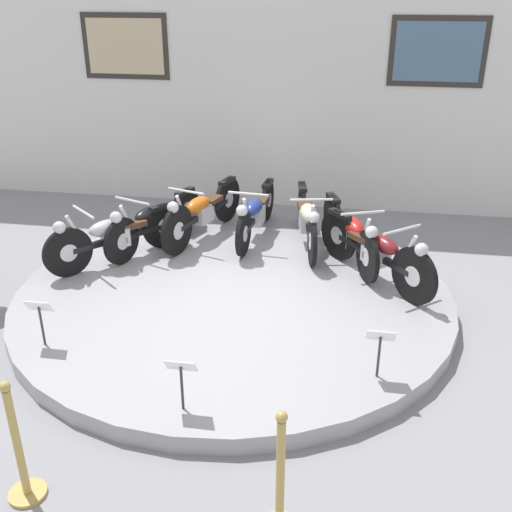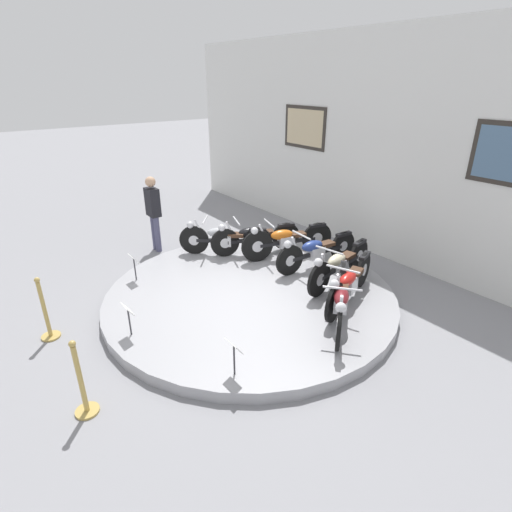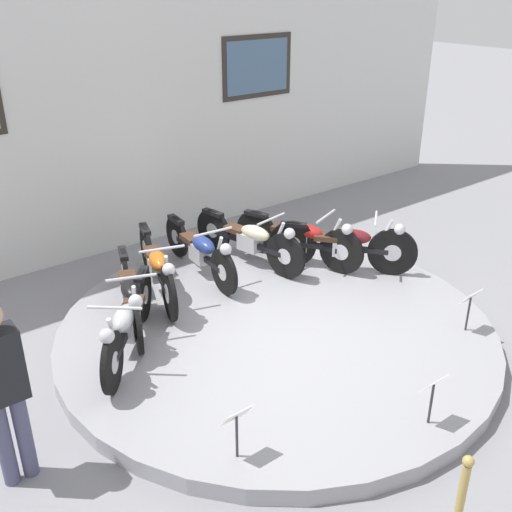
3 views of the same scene
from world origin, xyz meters
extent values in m
plane|color=gray|center=(0.00, 0.00, 0.00)|extent=(60.00, 60.00, 0.00)
cylinder|color=#99999E|center=(0.00, 0.00, 0.09)|extent=(5.06, 5.06, 0.18)
cube|color=silver|center=(0.00, 3.55, 2.29)|extent=(14.00, 0.20, 4.57)
cube|color=#2D2823|center=(-2.40, 3.44, 2.52)|extent=(1.40, 0.02, 1.00)
cube|color=#C6B289|center=(-2.40, 3.43, 2.52)|extent=(1.24, 0.02, 0.84)
cube|color=#2D2823|center=(2.40, 3.44, 2.52)|extent=(1.40, 0.02, 1.00)
cube|color=slate|center=(2.40, 3.43, 2.52)|extent=(1.24, 0.02, 0.84)
cylinder|color=black|center=(-2.04, 0.02, 0.49)|extent=(0.45, 0.51, 0.62)
cylinder|color=silver|center=(-2.04, 0.02, 0.49)|extent=(0.19, 0.21, 0.22)
cylinder|color=black|center=(-1.15, 1.04, 0.49)|extent=(0.45, 0.51, 0.62)
cylinder|color=silver|center=(-1.15, 1.04, 0.49)|extent=(0.19, 0.21, 0.22)
cube|color=black|center=(-1.60, 0.53, 0.49)|extent=(0.86, 0.99, 0.07)
cube|color=silver|center=(-1.62, 0.50, 0.51)|extent=(0.36, 0.37, 0.24)
ellipsoid|color=#B2B5BA|center=(-1.69, 0.43, 0.67)|extent=(0.48, 0.51, 0.20)
cube|color=#472D1E|center=(-1.45, 0.70, 0.63)|extent=(0.36, 0.37, 0.07)
cube|color=black|center=(-1.15, 1.04, 0.76)|extent=(0.31, 0.34, 0.06)
cylinder|color=silver|center=(-1.94, 0.13, 0.69)|extent=(0.20, 0.22, 0.54)
cylinder|color=silver|center=(-1.87, 0.22, 0.95)|extent=(0.43, 0.38, 0.03)
sphere|color=silver|center=(-2.08, -0.02, 0.83)|extent=(0.15, 0.15, 0.15)
cylinder|color=black|center=(-1.53, 0.47, 0.48)|extent=(0.27, 0.59, 0.61)
cylinder|color=silver|center=(-1.53, 0.47, 0.48)|extent=(0.14, 0.22, 0.21)
cylinder|color=black|center=(-1.05, 1.73, 0.48)|extent=(0.27, 0.59, 0.61)
cylinder|color=silver|center=(-1.05, 1.73, 0.48)|extent=(0.14, 0.22, 0.21)
cube|color=black|center=(-1.29, 1.10, 0.48)|extent=(0.51, 1.18, 0.07)
cube|color=silver|center=(-1.30, 1.06, 0.50)|extent=(0.30, 0.37, 0.24)
ellipsoid|color=black|center=(-1.34, 0.97, 0.66)|extent=(0.38, 0.53, 0.20)
cube|color=#472D1E|center=(-1.21, 1.31, 0.62)|extent=(0.30, 0.37, 0.07)
cube|color=black|center=(-1.05, 1.73, 0.74)|extent=(0.22, 0.37, 0.06)
cylinder|color=silver|center=(-1.48, 0.61, 0.68)|extent=(0.13, 0.25, 0.54)
cylinder|color=silver|center=(-1.44, 0.71, 0.94)|extent=(0.52, 0.22, 0.03)
sphere|color=silver|center=(-1.55, 0.41, 0.82)|extent=(0.15, 0.15, 0.15)
cylinder|color=black|center=(-0.92, 0.85, 0.51)|extent=(0.25, 0.65, 0.67)
cylinder|color=silver|center=(-0.92, 0.85, 0.51)|extent=(0.13, 0.24, 0.23)
cylinder|color=black|center=(-0.52, 2.14, 0.51)|extent=(0.25, 0.65, 0.67)
cylinder|color=silver|center=(-0.52, 2.14, 0.51)|extent=(0.13, 0.24, 0.23)
cube|color=black|center=(-0.72, 1.50, 0.51)|extent=(0.44, 1.21, 0.07)
cube|color=silver|center=(-0.73, 1.46, 0.53)|extent=(0.29, 0.36, 0.24)
ellipsoid|color=#D16619|center=(-0.76, 1.36, 0.69)|extent=(0.35, 0.52, 0.20)
cube|color=#472D1E|center=(-0.65, 1.71, 0.65)|extent=(0.29, 0.36, 0.07)
cube|color=black|center=(-0.52, 2.14, 0.80)|extent=(0.20, 0.37, 0.06)
cylinder|color=silver|center=(-0.87, 0.99, 0.71)|extent=(0.12, 0.25, 0.54)
cylinder|color=silver|center=(-0.84, 1.10, 0.97)|extent=(0.53, 0.19, 0.03)
sphere|color=silver|center=(-0.94, 0.79, 0.85)|extent=(0.15, 0.15, 0.15)
cylinder|color=black|center=(-0.06, 0.97, 0.48)|extent=(0.11, 0.60, 0.60)
cylinder|color=silver|center=(-0.06, 0.97, 0.48)|extent=(0.08, 0.22, 0.21)
cylinder|color=black|center=(0.06, 2.31, 0.48)|extent=(0.11, 0.60, 0.60)
cylinder|color=silver|center=(0.06, 2.31, 0.48)|extent=(0.08, 0.22, 0.21)
cube|color=black|center=(0.00, 1.64, 0.48)|extent=(0.18, 1.24, 0.07)
cube|color=silver|center=(0.00, 1.60, 0.50)|extent=(0.23, 0.34, 0.24)
ellipsoid|color=navy|center=(-0.01, 1.50, 0.66)|extent=(0.26, 0.50, 0.20)
cube|color=#472D1E|center=(0.02, 1.86, 0.62)|extent=(0.23, 0.34, 0.07)
cube|color=black|center=(0.06, 2.31, 0.74)|extent=(0.13, 0.37, 0.06)
cylinder|color=silver|center=(-0.05, 1.11, 0.68)|extent=(0.07, 0.25, 0.54)
cylinder|color=silver|center=(-0.04, 1.22, 0.94)|extent=(0.54, 0.08, 0.03)
sphere|color=silver|center=(-0.07, 0.91, 0.82)|extent=(0.15, 0.15, 0.15)
cylinder|color=black|center=(0.84, 0.83, 0.50)|extent=(0.17, 0.63, 0.63)
cylinder|color=silver|center=(0.84, 0.83, 0.50)|extent=(0.11, 0.23, 0.22)
cylinder|color=black|center=(0.59, 2.16, 0.50)|extent=(0.17, 0.63, 0.63)
cylinder|color=silver|center=(0.59, 2.16, 0.50)|extent=(0.11, 0.23, 0.22)
cube|color=black|center=(0.72, 1.50, 0.50)|extent=(0.30, 1.23, 0.07)
cube|color=silver|center=(0.72, 1.46, 0.52)|extent=(0.26, 0.35, 0.24)
ellipsoid|color=beige|center=(0.74, 1.36, 0.68)|extent=(0.31, 0.51, 0.20)
cube|color=#472D1E|center=(0.68, 1.71, 0.64)|extent=(0.26, 0.35, 0.07)
cube|color=black|center=(0.59, 2.16, 0.76)|extent=(0.17, 0.37, 0.06)
cylinder|color=silver|center=(0.82, 0.98, 0.70)|extent=(0.09, 0.25, 0.54)
cylinder|color=silver|center=(0.80, 1.09, 0.96)|extent=(0.54, 0.13, 0.03)
sphere|color=silver|center=(0.86, 0.77, 0.84)|extent=(0.15, 0.15, 0.15)
cylinder|color=black|center=(1.53, 0.47, 0.50)|extent=(0.28, 0.61, 0.63)
cylinder|color=silver|center=(1.53, 0.47, 0.50)|extent=(0.14, 0.23, 0.22)
cylinder|color=black|center=(1.05, 1.73, 0.50)|extent=(0.28, 0.61, 0.63)
cylinder|color=silver|center=(1.05, 1.73, 0.50)|extent=(0.14, 0.23, 0.22)
cube|color=black|center=(1.29, 1.10, 0.50)|extent=(0.50, 1.19, 0.07)
cube|color=silver|center=(1.30, 1.06, 0.52)|extent=(0.30, 0.37, 0.24)
ellipsoid|color=red|center=(1.34, 0.97, 0.68)|extent=(0.38, 0.53, 0.20)
cube|color=#472D1E|center=(1.21, 1.31, 0.64)|extent=(0.30, 0.37, 0.07)
cube|color=black|center=(1.05, 1.73, 0.77)|extent=(0.22, 0.37, 0.06)
cylinder|color=silver|center=(1.47, 0.61, 0.70)|extent=(0.13, 0.25, 0.54)
cylinder|color=silver|center=(1.44, 0.71, 0.96)|extent=(0.52, 0.22, 0.03)
sphere|color=silver|center=(1.55, 0.41, 0.84)|extent=(0.15, 0.15, 0.15)
cylinder|color=black|center=(2.03, 0.01, 0.51)|extent=(0.47, 0.54, 0.66)
cylinder|color=silver|center=(2.03, 0.01, 0.51)|extent=(0.20, 0.22, 0.23)
cylinder|color=black|center=(1.16, 1.05, 0.51)|extent=(0.47, 0.54, 0.66)
cylinder|color=silver|center=(1.16, 1.05, 0.51)|extent=(0.20, 0.22, 0.23)
cube|color=black|center=(1.60, 0.53, 0.51)|extent=(0.85, 1.00, 0.07)
cube|color=silver|center=(1.62, 0.50, 0.53)|extent=(0.36, 0.37, 0.24)
ellipsoid|color=maroon|center=(1.69, 0.42, 0.69)|extent=(0.48, 0.51, 0.20)
cube|color=#472D1E|center=(1.45, 0.70, 0.65)|extent=(0.36, 0.37, 0.07)
cube|color=black|center=(1.16, 1.05, 0.79)|extent=(0.31, 0.34, 0.06)
cylinder|color=silver|center=(1.93, 0.13, 0.71)|extent=(0.19, 0.22, 0.54)
cylinder|color=silver|center=(1.86, 0.21, 0.97)|extent=(0.43, 0.37, 0.03)
sphere|color=silver|center=(2.07, -0.03, 0.85)|extent=(0.15, 0.15, 0.15)
cylinder|color=#333338|center=(-1.63, -1.45, 0.39)|extent=(0.02, 0.02, 0.42)
cube|color=white|center=(-1.63, -1.45, 0.62)|extent=(0.26, 0.11, 0.15)
cylinder|color=#333338|center=(0.00, -2.18, 0.39)|extent=(0.02, 0.02, 0.42)
cube|color=white|center=(0.00, -2.18, 0.62)|extent=(0.26, 0.11, 0.15)
cylinder|color=#333338|center=(1.63, -1.45, 0.39)|extent=(0.02, 0.02, 0.42)
cube|color=white|center=(1.63, -1.45, 0.62)|extent=(0.26, 0.11, 0.15)
cylinder|color=tan|center=(-0.94, -3.11, 0.01)|extent=(0.28, 0.28, 0.03)
cylinder|color=tan|center=(-0.94, -3.11, 0.47)|extent=(0.06, 0.06, 0.95)
sphere|color=tan|center=(-0.94, -3.11, 0.98)|extent=(0.08, 0.08, 0.08)
cylinder|color=tan|center=(0.94, -3.11, 0.47)|extent=(0.06, 0.06, 0.95)
sphere|color=tan|center=(0.94, -3.11, 0.98)|extent=(0.08, 0.08, 0.08)
camera|label=1|loc=(1.27, -6.08, 3.48)|focal=42.00mm
camera|label=2|loc=(5.00, -3.67, 3.64)|focal=28.00mm
camera|label=3|loc=(-3.87, -4.60, 3.88)|focal=42.00mm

